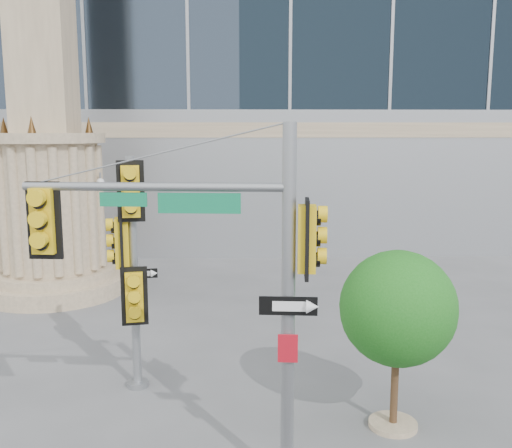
{
  "coord_description": "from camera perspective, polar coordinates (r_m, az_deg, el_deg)",
  "views": [
    {
      "loc": [
        -0.16,
        -9.05,
        5.16
      ],
      "look_at": [
        0.23,
        2.0,
        3.35
      ],
      "focal_mm": 40.0,
      "sensor_mm": 36.0,
      "label": 1
    }
  ],
  "objects": [
    {
      "name": "ground",
      "position": [
        10.42,
        -0.96,
        -20.4
      ],
      "size": [
        120.0,
        120.0,
        0.0
      ],
      "primitive_type": "plane",
      "color": "#545456",
      "rests_on": "ground"
    },
    {
      "name": "monument",
      "position": [
        18.98,
        -20.26,
        9.8
      ],
      "size": [
        4.4,
        4.4,
        16.6
      ],
      "color": "gray",
      "rests_on": "ground"
    },
    {
      "name": "main_signal_pole",
      "position": [
        8.0,
        -3.59,
        -4.38
      ],
      "size": [
        4.08,
        0.74,
        5.28
      ],
      "rotation": [
        0.0,
        0.0,
        -0.09
      ],
      "color": "slate",
      "rests_on": "ground"
    },
    {
      "name": "secondary_signal_pole",
      "position": [
        11.39,
        -12.44,
        -3.13
      ],
      "size": [
        0.85,
        0.62,
        4.69
      ],
      "rotation": [
        0.0,
        0.0,
        0.16
      ],
      "color": "slate",
      "rests_on": "ground"
    },
    {
      "name": "street_tree",
      "position": [
        10.16,
        14.16,
        -8.61
      ],
      "size": [
        2.04,
        1.99,
        3.17
      ],
      "color": "gray",
      "rests_on": "ground"
    }
  ]
}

